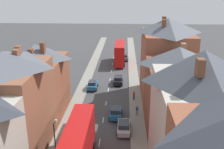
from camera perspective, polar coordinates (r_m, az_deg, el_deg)
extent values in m
cube|color=gray|center=(53.20, -6.18, -2.40)|extent=(2.20, 104.00, 0.14)
cube|color=gray|center=(52.60, 4.87, -2.60)|extent=(2.20, 104.00, 0.14)
cube|color=silver|center=(34.86, -2.76, -14.57)|extent=(0.14, 1.80, 0.01)
cube|color=silver|center=(39.99, -1.93, -9.86)|extent=(0.14, 1.80, 0.01)
cube|color=silver|center=(45.33, -1.31, -6.24)|extent=(0.14, 1.80, 0.01)
cube|color=silver|center=(50.82, -0.82, -3.39)|extent=(0.14, 1.80, 0.01)
cube|color=silver|center=(56.42, -0.44, -1.10)|extent=(0.14, 1.80, 0.01)
cube|color=silver|center=(62.09, -0.12, 0.77)|extent=(0.14, 1.80, 0.01)
cube|color=silver|center=(67.81, 0.14, 2.33)|extent=(0.14, 1.80, 0.01)
cube|color=silver|center=(73.59, 0.36, 3.64)|extent=(0.14, 1.80, 0.01)
cube|color=silver|center=(79.39, 0.55, 4.77)|extent=(0.14, 1.80, 0.01)
cube|color=silver|center=(85.22, 0.72, 5.74)|extent=(0.14, 1.80, 0.01)
cube|color=silver|center=(91.07, 0.86, 6.58)|extent=(0.14, 1.80, 0.01)
cube|color=silver|center=(96.95, 0.99, 7.32)|extent=(0.14, 1.80, 0.01)
cube|color=brown|center=(33.03, -21.33, -7.42)|extent=(8.00, 10.56, 10.60)
cube|color=maroon|center=(33.43, -14.21, -13.54)|extent=(0.12, 9.71, 3.20)
pyramid|color=#565B66|center=(30.95, -22.68, 3.03)|extent=(8.00, 10.56, 1.85)
cube|color=brown|center=(30.85, -20.13, 4.23)|extent=(0.60, 0.90, 0.98)
cube|color=brown|center=(33.00, -19.75, 5.10)|extent=(0.60, 0.90, 0.91)
cube|color=#935138|center=(41.91, -15.82, -2.51)|extent=(8.00, 9.55, 8.92)
cube|color=black|center=(41.95, -10.34, -6.31)|extent=(0.12, 8.78, 3.20)
pyramid|color=#565B66|center=(40.31, -16.51, 4.85)|extent=(8.00, 9.55, 2.15)
cube|color=brown|center=(38.73, -14.84, 5.63)|extent=(0.60, 0.90, 1.55)
cube|color=brown|center=(38.09, -17.29, 4.70)|extent=(0.60, 0.90, 0.91)
cube|color=#BCB7A8|center=(27.70, 17.76, -11.99)|extent=(8.00, 11.21, 10.79)
pyramid|color=#474C56|center=(25.02, 19.30, 1.74)|extent=(8.00, 11.21, 2.96)
cube|color=brown|center=(21.96, 18.63, 1.47)|extent=(0.60, 0.90, 1.43)
cube|color=brown|center=(37.23, 13.71, -4.68)|extent=(8.00, 9.97, 9.36)
cube|color=maroon|center=(38.00, 7.43, -8.93)|extent=(0.12, 9.17, 3.20)
pyramid|color=#565B66|center=(35.38, 14.42, 4.03)|extent=(8.00, 9.97, 2.29)
cube|color=#99664C|center=(36.15, 15.25, 5.45)|extent=(0.60, 0.90, 1.45)
cube|color=#935138|center=(46.60, 11.54, 1.84)|extent=(8.00, 11.13, 11.81)
cube|color=black|center=(47.57, 6.50, -3.03)|extent=(0.12, 10.24, 3.20)
pyramid|color=#565B66|center=(45.11, 12.12, 10.46)|extent=(8.00, 11.13, 2.33)
cube|color=brown|center=(45.20, 11.26, 11.42)|extent=(0.60, 0.90, 1.39)
cube|color=brown|center=(42.78, 11.25, 10.89)|extent=(0.60, 0.90, 1.18)
cube|color=red|center=(67.86, 1.69, 3.77)|extent=(2.44, 10.80, 2.50)
cube|color=red|center=(67.28, 1.71, 5.75)|extent=(2.44, 10.58, 2.30)
cube|color=red|center=(67.02, 1.72, 6.75)|extent=(2.39, 10.37, 0.10)
cube|color=#28333D|center=(72.99, 1.78, 5.00)|extent=(2.20, 0.10, 1.20)
cube|color=#28333D|center=(72.48, 1.80, 6.77)|extent=(2.20, 0.10, 1.10)
cube|color=#28333D|center=(67.83, 0.68, 3.99)|extent=(0.06, 9.18, 0.90)
cube|color=#28333D|center=(67.29, 0.69, 5.84)|extent=(0.06, 9.18, 0.90)
cube|color=yellow|center=(72.32, 1.81, 7.39)|extent=(1.34, 0.08, 0.32)
cylinder|color=black|center=(71.42, 0.76, 3.59)|extent=(0.30, 1.00, 1.00)
cylinder|color=black|center=(71.38, 2.72, 3.56)|extent=(0.30, 1.00, 1.00)
cylinder|color=black|center=(65.35, 0.55, 2.14)|extent=(0.30, 1.00, 1.00)
cylinder|color=black|center=(65.30, 2.69, 2.11)|extent=(0.30, 1.00, 1.00)
cube|color=red|center=(28.81, -7.51, -13.01)|extent=(2.44, 10.58, 2.30)
cube|color=red|center=(28.20, -7.61, -10.94)|extent=(2.39, 10.37, 0.10)
cube|color=#28333D|center=(34.46, -5.78, -11.48)|extent=(2.20, 0.10, 1.20)
cube|color=#28333D|center=(33.36, -5.91, -8.06)|extent=(2.20, 0.10, 1.10)
cube|color=#28333D|center=(28.98, -9.89, -12.70)|extent=(0.06, 9.18, 0.90)
cube|color=yellow|center=(33.01, -5.96, -6.82)|extent=(1.34, 0.08, 0.32)
cylinder|color=black|center=(33.69, -8.34, -15.07)|extent=(0.30, 1.00, 1.00)
cylinder|color=black|center=(33.34, -4.07, -15.30)|extent=(0.30, 1.00, 1.00)
cube|color=#236093|center=(40.50, 0.75, -8.40)|extent=(1.70, 3.88, 0.72)
cube|color=#28333D|center=(40.03, 0.74, -7.69)|extent=(1.46, 1.94, 0.60)
cylinder|color=black|center=(41.77, -0.37, -8.06)|extent=(0.20, 0.62, 0.62)
cylinder|color=black|center=(41.71, 1.99, -8.11)|extent=(0.20, 0.62, 0.62)
cylinder|color=black|center=(39.64, -0.56, -9.63)|extent=(0.20, 0.62, 0.62)
cylinder|color=black|center=(39.58, 1.93, -9.68)|extent=(0.20, 0.62, 0.62)
cube|color=black|center=(53.89, 1.33, -1.30)|extent=(1.70, 4.32, 0.77)
cube|color=#28333D|center=(53.45, 1.33, -0.68)|extent=(1.46, 2.16, 0.60)
cylinder|color=black|center=(55.30, 0.48, -1.18)|extent=(0.20, 0.62, 0.62)
cylinder|color=black|center=(55.26, 2.25, -1.21)|extent=(0.20, 0.62, 0.62)
cylinder|color=black|center=(52.79, 0.36, -2.17)|extent=(0.20, 0.62, 0.62)
cylinder|color=black|center=(52.75, 2.21, -2.20)|extent=(0.20, 0.62, 0.62)
cube|color=#236093|center=(51.31, -4.25, -2.40)|extent=(1.70, 3.85, 0.76)
cube|color=#28333D|center=(50.89, -4.29, -1.76)|extent=(1.46, 1.92, 0.60)
cylinder|color=black|center=(52.66, -5.00, -2.30)|extent=(0.20, 0.62, 0.62)
cylinder|color=black|center=(52.46, -3.16, -2.34)|extent=(0.20, 0.62, 0.62)
cylinder|color=black|center=(50.46, -5.36, -3.27)|extent=(0.20, 0.62, 0.62)
cylinder|color=black|center=(50.25, -3.44, -3.32)|extent=(0.20, 0.62, 0.62)
cube|color=#4C515B|center=(71.48, 2.78, 3.72)|extent=(1.70, 4.56, 0.73)
cube|color=#28333D|center=(71.09, 2.79, 4.20)|extent=(1.46, 2.28, 0.60)
cylinder|color=black|center=(72.95, 2.12, 3.74)|extent=(0.20, 0.62, 0.62)
cylinder|color=black|center=(72.95, 3.45, 3.72)|extent=(0.20, 0.62, 0.62)
cylinder|color=black|center=(70.22, 2.08, 3.15)|extent=(0.20, 0.62, 0.62)
cylinder|color=black|center=(70.22, 3.47, 3.13)|extent=(0.20, 0.62, 0.62)
cube|color=#B7BABF|center=(36.79, 2.56, -11.46)|extent=(1.70, 4.11, 0.66)
cube|color=#28333D|center=(36.30, 2.58, -10.76)|extent=(1.46, 2.06, 0.60)
cylinder|color=black|center=(38.07, 1.27, -10.91)|extent=(0.20, 0.62, 0.62)
cylinder|color=black|center=(38.07, 3.87, -10.95)|extent=(0.20, 0.62, 0.62)
cylinder|color=black|center=(35.88, 1.15, -12.92)|extent=(0.20, 0.62, 0.62)
cylinder|color=black|center=(35.88, 3.93, -12.96)|extent=(0.20, 0.62, 0.62)
cube|color=white|center=(36.77, -7.29, -10.34)|extent=(1.96, 5.20, 2.10)
cube|color=#28333D|center=(38.85, -6.66, -8.14)|extent=(1.76, 0.10, 0.90)
cylinder|color=black|center=(38.77, -8.28, -10.45)|extent=(0.24, 0.72, 0.72)
cylinder|color=black|center=(38.45, -5.36, -10.59)|extent=(0.24, 0.72, 0.72)
cylinder|color=black|center=(36.13, -9.22, -12.84)|extent=(0.24, 0.72, 0.72)
cylinder|color=black|center=(35.80, -6.07, -13.02)|extent=(0.24, 0.72, 0.72)
cylinder|color=brown|center=(34.03, -10.71, -14.71)|extent=(0.14, 0.14, 0.84)
cylinder|color=brown|center=(33.99, -10.41, -14.73)|extent=(0.14, 0.14, 0.84)
cube|color=#338447|center=(33.64, -10.63, -13.74)|extent=(0.36, 0.22, 0.54)
sphere|color=#9E7051|center=(33.44, -10.67, -13.18)|extent=(0.22, 0.22, 0.22)
cylinder|color=gray|center=(41.01, 5.29, -8.29)|extent=(0.14, 0.14, 0.84)
cylinder|color=gray|center=(41.02, 5.54, -8.29)|extent=(0.14, 0.14, 0.84)
cube|color=#2D4C9E|center=(40.71, 5.45, -7.42)|extent=(0.36, 0.22, 0.54)
sphere|color=#9E7051|center=(40.54, 5.46, -6.93)|extent=(0.22, 0.22, 0.22)
cylinder|color=#23232D|center=(46.34, 4.66, -4.97)|extent=(0.14, 0.14, 0.84)
cylinder|color=#23232D|center=(46.35, 4.88, -4.98)|extent=(0.14, 0.14, 0.84)
cube|color=red|center=(46.07, 4.79, -4.19)|extent=(0.36, 0.22, 0.54)
sphere|color=brown|center=(45.92, 4.80, -3.74)|extent=(0.22, 0.22, 0.22)
cylinder|color=black|center=(29.89, -12.24, -14.98)|extent=(0.12, 0.12, 5.50)
cylinder|color=black|center=(28.91, -12.37, -10.11)|extent=(0.08, 0.90, 0.08)
cube|color=beige|center=(29.33, -12.14, -9.83)|extent=(0.20, 0.32, 0.20)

